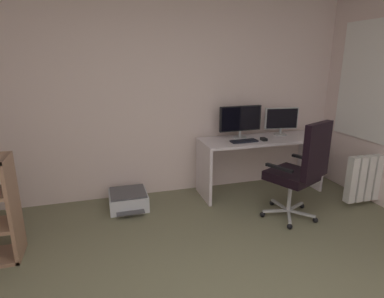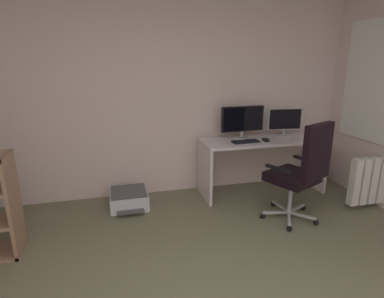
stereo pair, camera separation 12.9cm
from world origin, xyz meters
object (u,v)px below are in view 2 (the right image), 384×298
at_px(radiator, 376,180).
at_px(office_chair, 302,169).
at_px(monitor_secondary, 285,120).
at_px(printer, 129,199).
at_px(keyboard, 245,142).
at_px(monitor_main, 242,120).
at_px(desk, 263,153).
at_px(computer_mouse, 266,140).

bearing_deg(radiator, office_chair, -174.75).
relative_size(monitor_secondary, printer, 0.89).
distance_m(monitor_secondary, radiator, 1.31).
relative_size(keyboard, radiator, 0.49).
height_order(monitor_secondary, printer, monitor_secondary).
bearing_deg(monitor_main, radiator, -31.97).
height_order(monitor_secondary, radiator, monitor_secondary).
xyz_separation_m(monitor_main, office_chair, (0.28, -0.96, -0.37)).
height_order(monitor_main, monitor_secondary, monitor_main).
xyz_separation_m(desk, computer_mouse, (-0.03, -0.11, 0.20)).
xyz_separation_m(computer_mouse, radiator, (1.15, -0.63, -0.41)).
bearing_deg(monitor_main, desk, -23.66).
bearing_deg(monitor_secondary, monitor_main, -179.99).
distance_m(desk, keyboard, 0.38).
bearing_deg(printer, monitor_main, 4.88).
height_order(desk, printer, desk).
height_order(computer_mouse, office_chair, office_chair).
bearing_deg(monitor_main, keyboard, -100.95).
relative_size(desk, keyboard, 4.79).
distance_m(computer_mouse, office_chair, 0.75).
distance_m(monitor_main, office_chair, 1.07).
bearing_deg(monitor_main, monitor_secondary, 0.01).
distance_m(monitor_secondary, printer, 2.28).
bearing_deg(keyboard, monitor_main, 76.38).
distance_m(desk, radiator, 1.36).
distance_m(monitor_main, radiator, 1.75).
relative_size(monitor_main, office_chair, 0.52).
height_order(desk, office_chair, office_chair).
bearing_deg(office_chair, monitor_secondary, 71.37).
relative_size(printer, radiator, 0.76).
relative_size(office_chair, printer, 2.16).
bearing_deg(printer, monitor_secondary, 3.48).
relative_size(desk, computer_mouse, 16.27).
bearing_deg(desk, keyboard, -160.65).
distance_m(computer_mouse, printer, 1.85).
bearing_deg(computer_mouse, keyboard, -178.80).
xyz_separation_m(monitor_secondary, office_chair, (-0.32, -0.96, -0.34)).
bearing_deg(monitor_secondary, computer_mouse, -148.98).
height_order(keyboard, computer_mouse, computer_mouse).
distance_m(monitor_main, monitor_secondary, 0.61).
bearing_deg(keyboard, office_chair, -68.88).
xyz_separation_m(computer_mouse, printer, (-1.73, 0.10, -0.66)).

